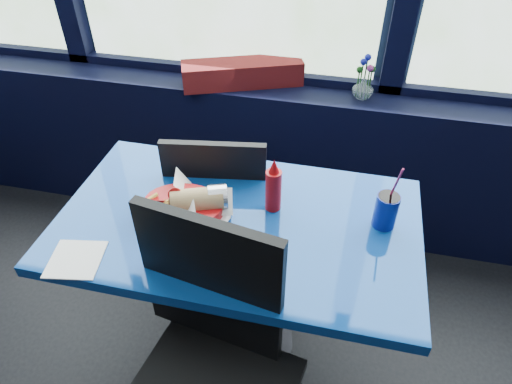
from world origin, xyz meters
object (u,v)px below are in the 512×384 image
food_basket (186,206)px  planter_box (243,73)px  chair_near_back (229,204)px  near_table (239,257)px  flower_vase (363,86)px  ketchup_bottle (273,187)px  soda_cup (386,210)px  chair_near_front (209,358)px

food_basket → planter_box: bearing=96.2°
planter_box → food_basket: size_ratio=1.87×
chair_near_back → planter_box: (-0.07, 0.54, 0.34)m
near_table → planter_box: planter_box is taller
flower_vase → food_basket: 1.01m
food_basket → ketchup_bottle: 0.30m
near_table → planter_box: size_ratio=2.15×
flower_vase → soda_cup: 0.77m
chair_near_back → flower_vase: 0.79m
food_basket → chair_near_back: bearing=86.4°
planter_box → ketchup_bottle: (0.30, -0.77, -0.02)m
near_table → ketchup_bottle: 0.30m
ketchup_bottle → soda_cup: (0.37, -0.00, -0.03)m
chair_near_back → food_basket: (-0.05, -0.33, 0.27)m
soda_cup → planter_box: bearing=130.8°
chair_near_front → soda_cup: chair_near_front is taller
chair_near_back → near_table: bearing=102.4°
flower_vase → chair_near_front: bearing=-105.2°
planter_box → flower_vase: size_ratio=2.78×
ketchup_bottle → food_basket: bearing=-160.5°
near_table → chair_near_front: chair_near_front is taller
planter_box → ketchup_bottle: 0.83m
flower_vase → ketchup_bottle: flower_vase is taller
near_table → ketchup_bottle: ketchup_bottle is taller
chair_near_back → flower_vase: size_ratio=4.47×
flower_vase → planter_box: bearing=178.7°
chair_near_front → ketchup_bottle: bearing=90.0°
near_table → planter_box: 0.93m
flower_vase → near_table: bearing=-113.0°
chair_near_front → soda_cup: (0.46, 0.50, 0.23)m
near_table → chair_near_back: (-0.13, 0.32, -0.05)m
chair_near_front → food_basket: chair_near_front is taller
chair_near_front → ketchup_bottle: 0.57m
food_basket → chair_near_front: bearing=-59.5°
ketchup_bottle → flower_vase: bearing=71.3°
ketchup_bottle → soda_cup: size_ratio=0.79×
food_basket → near_table: bearing=8.4°
chair_near_back → flower_vase: bearing=-141.8°
planter_box → soda_cup: 1.03m
chair_near_front → soda_cup: 0.71m
soda_cup → chair_near_back: bearing=158.4°
ketchup_bottle → soda_cup: soda_cup is taller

